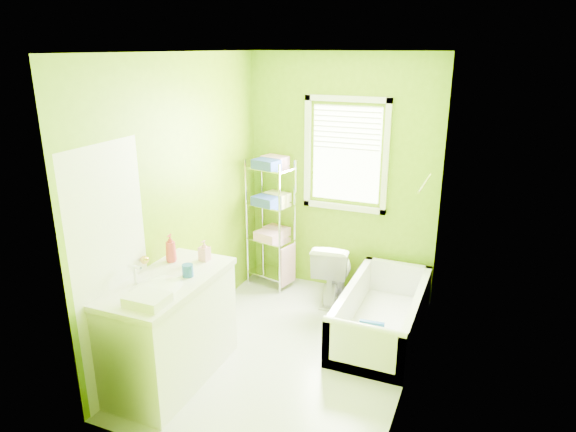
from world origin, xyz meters
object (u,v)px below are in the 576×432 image
at_px(toilet, 333,271).
at_px(bathtub, 381,320).
at_px(vanity, 170,327).
at_px(wire_shelf_unit, 272,210).

bearing_deg(toilet, bathtub, 134.34).
bearing_deg(vanity, wire_shelf_unit, 88.88).
height_order(vanity, wire_shelf_unit, wire_shelf_unit).
xyz_separation_m(toilet, vanity, (-0.81, -1.83, 0.13)).
relative_size(bathtub, vanity, 1.26).
distance_m(bathtub, vanity, 1.99).
height_order(bathtub, wire_shelf_unit, wire_shelf_unit).
distance_m(toilet, wire_shelf_unit, 0.96).
bearing_deg(toilet, wire_shelf_unit, -15.55).
xyz_separation_m(bathtub, toilet, (-0.65, 0.52, 0.19)).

